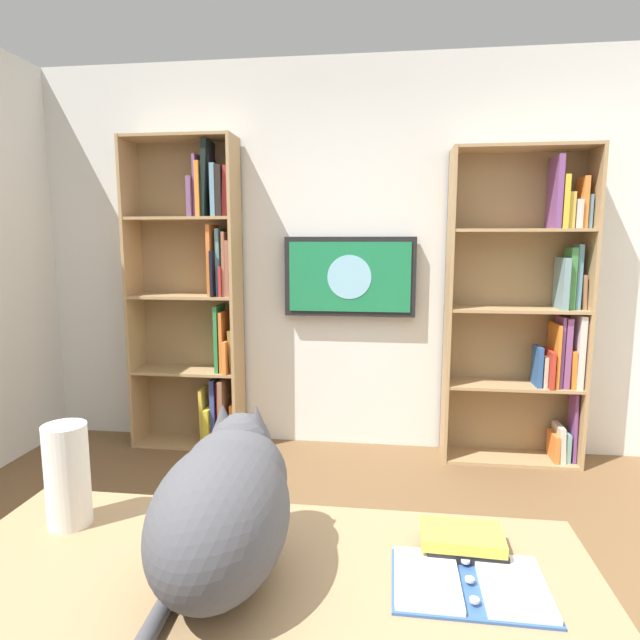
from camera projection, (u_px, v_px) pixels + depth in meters
name	position (u px, v px, depth m)	size (l,w,h in m)	color
wall_back	(346.00, 258.00, 3.70)	(4.52, 0.06, 2.70)	silver
bookshelf_left	(532.00, 310.00, 3.43)	(0.89, 0.28, 2.06)	tan
bookshelf_right	(200.00, 295.00, 3.70)	(0.77, 0.28, 2.17)	tan
wall_mounted_tv	(350.00, 277.00, 3.63)	(0.91, 0.07, 0.55)	black
desk	(262.00, 623.00, 1.17)	(1.49, 0.62, 0.73)	#A37F56
cat	(226.00, 503.00, 1.14)	(0.28, 0.58, 0.35)	#4C4C51
open_binder	(469.00, 583.00, 1.12)	(0.33, 0.22, 0.02)	#335999
paper_towel_roll	(67.00, 475.00, 1.36)	(0.11, 0.11, 0.27)	white
desk_book_stack	(463.00, 542.00, 1.24)	(0.20, 0.13, 0.06)	black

